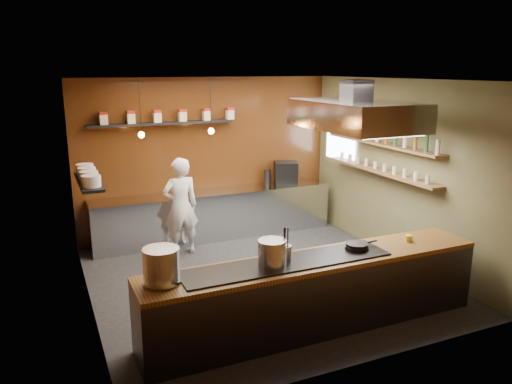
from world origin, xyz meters
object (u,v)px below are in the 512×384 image
stockpot_large (161,266)px  chef (181,206)px  stockpot_small (272,253)px  extractor_hood (355,115)px  espresso_machine (286,173)px

stockpot_large → chef: 3.33m
chef → stockpot_small: bearing=90.9°
stockpot_large → chef: chef is taller
stockpot_large → stockpot_small: 1.28m
stockpot_small → chef: bearing=93.8°
extractor_hood → stockpot_small: (-1.91, -1.23, -1.41)m
stockpot_large → espresso_machine: size_ratio=0.88×
extractor_hood → chef: (-2.13, 1.97, -1.65)m
stockpot_small → espresso_machine: size_ratio=0.75×
stockpot_small → espresso_machine: bearing=60.8°
stockpot_small → espresso_machine: (2.14, 3.83, 0.03)m
espresso_machine → stockpot_large: bearing=-112.2°
chef → espresso_machine: bearing=-167.7°
stockpot_large → espresso_machine: (3.41, 3.78, -0.01)m
stockpot_small → chef: chef is taller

